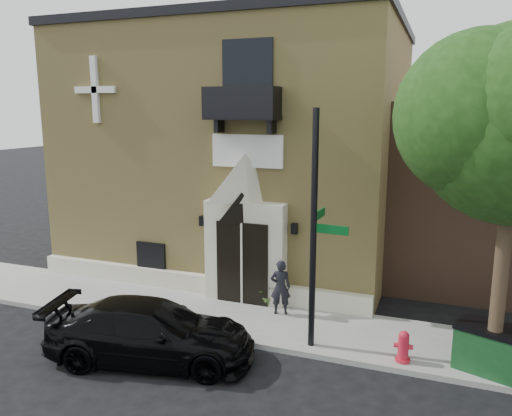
{
  "coord_description": "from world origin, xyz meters",
  "views": [
    {
      "loc": [
        4.64,
        -11.29,
        6.15
      ],
      "look_at": [
        -0.36,
        2.0,
        3.34
      ],
      "focal_mm": 35.0,
      "sensor_mm": 36.0,
      "label": 1
    }
  ],
  "objects_px": {
    "black_sedan": "(151,332)",
    "pedestrian_near": "(280,287)",
    "street_sign": "(314,231)",
    "fire_hydrant": "(403,346)",
    "dumpster": "(495,350)"
  },
  "relations": [
    {
      "from": "black_sedan",
      "to": "pedestrian_near",
      "type": "height_order",
      "value": "pedestrian_near"
    },
    {
      "from": "street_sign",
      "to": "fire_hydrant",
      "type": "distance_m",
      "value": 3.5
    },
    {
      "from": "black_sedan",
      "to": "street_sign",
      "type": "relative_size",
      "value": 0.85
    },
    {
      "from": "fire_hydrant",
      "to": "street_sign",
      "type": "bearing_deg",
      "value": 178.03
    },
    {
      "from": "black_sedan",
      "to": "pedestrian_near",
      "type": "xyz_separation_m",
      "value": [
        2.22,
        3.55,
        0.23
      ]
    },
    {
      "from": "dumpster",
      "to": "pedestrian_near",
      "type": "bearing_deg",
      "value": -174.17
    },
    {
      "from": "fire_hydrant",
      "to": "black_sedan",
      "type": "bearing_deg",
      "value": -162.65
    },
    {
      "from": "black_sedan",
      "to": "dumpster",
      "type": "height_order",
      "value": "black_sedan"
    },
    {
      "from": "black_sedan",
      "to": "fire_hydrant",
      "type": "bearing_deg",
      "value": -85.24
    },
    {
      "from": "street_sign",
      "to": "pedestrian_near",
      "type": "xyz_separation_m",
      "value": [
        -1.39,
        1.63,
        -2.22
      ]
    },
    {
      "from": "street_sign",
      "to": "dumpster",
      "type": "bearing_deg",
      "value": 6.06
    },
    {
      "from": "black_sedan",
      "to": "fire_hydrant",
      "type": "relative_size",
      "value": 6.59
    },
    {
      "from": "black_sedan",
      "to": "fire_hydrant",
      "type": "distance_m",
      "value": 6.17
    },
    {
      "from": "black_sedan",
      "to": "fire_hydrant",
      "type": "height_order",
      "value": "black_sedan"
    },
    {
      "from": "street_sign",
      "to": "fire_hydrant",
      "type": "relative_size",
      "value": 7.73
    }
  ]
}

